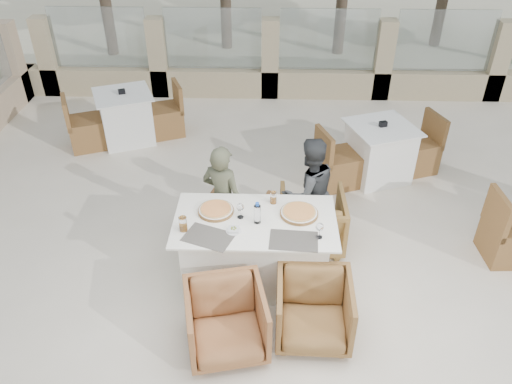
{
  "coord_description": "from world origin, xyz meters",
  "views": [
    {
      "loc": [
        0.01,
        -3.83,
        3.76
      ],
      "look_at": [
        -0.12,
        0.33,
        0.9
      ],
      "focal_mm": 35.0,
      "sensor_mm": 36.0,
      "label": 1
    }
  ],
  "objects_px": {
    "olive_dish": "(234,229)",
    "armchair_far_right": "(312,220)",
    "dining_table": "(255,250)",
    "diner_left": "(223,199)",
    "armchair_near_left": "(226,321)",
    "beer_glass_right": "(273,198)",
    "armchair_near_right": "(314,310)",
    "wine_glass_corner": "(320,230)",
    "bg_table_b": "(379,152)",
    "pizza_right": "(299,213)",
    "pizza_left": "(216,210)",
    "wine_glass_centre": "(240,210)",
    "armchair_far_left": "(236,221)",
    "bg_table_a": "(126,117)",
    "water_bottle": "(257,213)",
    "diner_right": "(309,192)",
    "beer_glass_left": "(183,224)"
  },
  "relations": [
    {
      "from": "pizza_left",
      "to": "olive_dish",
      "type": "height_order",
      "value": "pizza_left"
    },
    {
      "from": "armchair_far_right",
      "to": "pizza_left",
      "type": "bearing_deg",
      "value": 23.56
    },
    {
      "from": "armchair_near_right",
      "to": "armchair_near_left",
      "type": "bearing_deg",
      "value": -167.27
    },
    {
      "from": "armchair_near_left",
      "to": "diner_right",
      "type": "distance_m",
      "value": 1.78
    },
    {
      "from": "beer_glass_right",
      "to": "armchair_far_left",
      "type": "distance_m",
      "value": 0.74
    },
    {
      "from": "pizza_right",
      "to": "armchair_far_right",
      "type": "relative_size",
      "value": 0.52
    },
    {
      "from": "wine_glass_corner",
      "to": "armchair_far_right",
      "type": "height_order",
      "value": "wine_glass_corner"
    },
    {
      "from": "olive_dish",
      "to": "armchair_far_right",
      "type": "height_order",
      "value": "olive_dish"
    },
    {
      "from": "wine_glass_centre",
      "to": "armchair_far_left",
      "type": "xyz_separation_m",
      "value": [
        -0.09,
        0.55,
        -0.56
      ]
    },
    {
      "from": "beer_glass_right",
      "to": "bg_table_b",
      "type": "height_order",
      "value": "beer_glass_right"
    },
    {
      "from": "olive_dish",
      "to": "wine_glass_centre",
      "type": "bearing_deg",
      "value": 76.73
    },
    {
      "from": "armchair_far_right",
      "to": "beer_glass_right",
      "type": "bearing_deg",
      "value": 32.32
    },
    {
      "from": "olive_dish",
      "to": "armchair_far_right",
      "type": "relative_size",
      "value": 0.15
    },
    {
      "from": "bg_table_a",
      "to": "bg_table_b",
      "type": "distance_m",
      "value": 3.81
    },
    {
      "from": "wine_glass_corner",
      "to": "diner_left",
      "type": "xyz_separation_m",
      "value": [
        -0.98,
        0.78,
        -0.22
      ]
    },
    {
      "from": "armchair_near_right",
      "to": "armchair_far_right",
      "type": "bearing_deg",
      "value": 88.49
    },
    {
      "from": "armchair_far_left",
      "to": "armchair_far_right",
      "type": "height_order",
      "value": "armchair_far_right"
    },
    {
      "from": "armchair_far_right",
      "to": "armchair_near_left",
      "type": "relative_size",
      "value": 1.02
    },
    {
      "from": "water_bottle",
      "to": "olive_dish",
      "type": "distance_m",
      "value": 0.28
    },
    {
      "from": "dining_table",
      "to": "bg_table_b",
      "type": "bearing_deg",
      "value": 51.95
    },
    {
      "from": "pizza_left",
      "to": "water_bottle",
      "type": "relative_size",
      "value": 1.54
    },
    {
      "from": "olive_dish",
      "to": "water_bottle",
      "type": "bearing_deg",
      "value": 33.37
    },
    {
      "from": "dining_table",
      "to": "wine_glass_corner",
      "type": "distance_m",
      "value": 0.81
    },
    {
      "from": "armchair_far_right",
      "to": "armchair_near_right",
      "type": "xyz_separation_m",
      "value": [
        -0.07,
        -1.32,
        -0.01
      ]
    },
    {
      "from": "beer_glass_right",
      "to": "bg_table_a",
      "type": "bearing_deg",
      "value": 129.75
    },
    {
      "from": "wine_glass_centre",
      "to": "bg_table_b",
      "type": "distance_m",
      "value": 2.72
    },
    {
      "from": "wine_glass_corner",
      "to": "armchair_near_right",
      "type": "distance_m",
      "value": 0.73
    },
    {
      "from": "wine_glass_centre",
      "to": "dining_table",
      "type": "bearing_deg",
      "value": -15.88
    },
    {
      "from": "armchair_near_left",
      "to": "olive_dish",
      "type": "bearing_deg",
      "value": 75.43
    },
    {
      "from": "pizza_left",
      "to": "wine_glass_corner",
      "type": "height_order",
      "value": "wine_glass_corner"
    },
    {
      "from": "armchair_near_right",
      "to": "dining_table",
      "type": "bearing_deg",
      "value": 128.6
    },
    {
      "from": "armchair_far_right",
      "to": "wine_glass_corner",
      "type": "bearing_deg",
      "value": 88.08
    },
    {
      "from": "pizza_right",
      "to": "wine_glass_corner",
      "type": "bearing_deg",
      "value": -63.54
    },
    {
      "from": "armchair_near_right",
      "to": "diner_left",
      "type": "bearing_deg",
      "value": 127.45
    },
    {
      "from": "olive_dish",
      "to": "beer_glass_right",
      "type": "bearing_deg",
      "value": 51.53
    },
    {
      "from": "diner_right",
      "to": "wine_glass_corner",
      "type": "bearing_deg",
      "value": 67.87
    },
    {
      "from": "dining_table",
      "to": "bg_table_a",
      "type": "relative_size",
      "value": 0.98
    },
    {
      "from": "wine_glass_corner",
      "to": "armchair_near_left",
      "type": "relative_size",
      "value": 0.26
    },
    {
      "from": "wine_glass_corner",
      "to": "olive_dish",
      "type": "bearing_deg",
      "value": 175.22
    },
    {
      "from": "pizza_right",
      "to": "bg_table_a",
      "type": "distance_m",
      "value": 3.86
    },
    {
      "from": "wine_glass_centre",
      "to": "diner_left",
      "type": "height_order",
      "value": "diner_left"
    },
    {
      "from": "armchair_far_left",
      "to": "bg_table_a",
      "type": "relative_size",
      "value": 0.41
    },
    {
      "from": "beer_glass_left",
      "to": "bg_table_b",
      "type": "bearing_deg",
      "value": 44.34
    },
    {
      "from": "wine_glass_corner",
      "to": "bg_table_b",
      "type": "height_order",
      "value": "wine_glass_corner"
    },
    {
      "from": "beer_glass_right",
      "to": "armchair_far_left",
      "type": "relative_size",
      "value": 0.2
    },
    {
      "from": "wine_glass_centre",
      "to": "armchair_near_left",
      "type": "xyz_separation_m",
      "value": [
        -0.08,
        -0.93,
        -0.54
      ]
    },
    {
      "from": "pizza_left",
      "to": "wine_glass_centre",
      "type": "distance_m",
      "value": 0.27
    },
    {
      "from": "dining_table",
      "to": "diner_left",
      "type": "xyz_separation_m",
      "value": [
        -0.37,
        0.54,
        0.26
      ]
    },
    {
      "from": "dining_table",
      "to": "beer_glass_right",
      "type": "bearing_deg",
      "value": 59.1
    },
    {
      "from": "armchair_near_left",
      "to": "diner_right",
      "type": "height_order",
      "value": "diner_right"
    }
  ]
}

